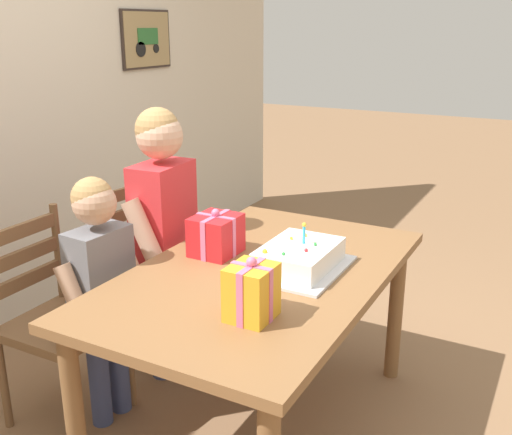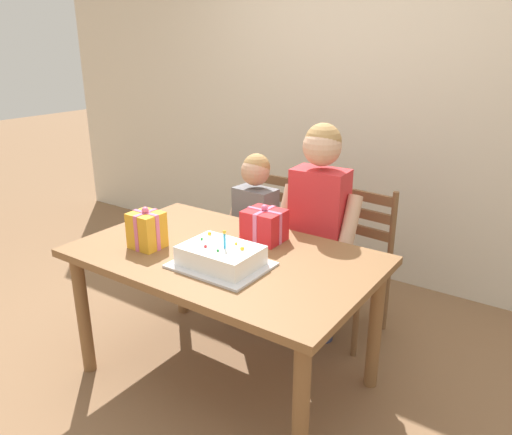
{
  "view_description": "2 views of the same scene",
  "coord_description": "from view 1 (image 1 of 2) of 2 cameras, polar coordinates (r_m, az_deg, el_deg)",
  "views": [
    {
      "loc": [
        -1.95,
        -1.03,
        1.69
      ],
      "look_at": [
        -0.01,
        0.02,
        0.97
      ],
      "focal_mm": 41.88,
      "sensor_mm": 36.0,
      "label": 1
    },
    {
      "loc": [
        1.43,
        -1.8,
        1.76
      ],
      "look_at": [
        0.17,
        0.03,
        0.96
      ],
      "focal_mm": 34.84,
      "sensor_mm": 36.0,
      "label": 2
    }
  ],
  "objects": [
    {
      "name": "ground_plane",
      "position": [
        2.78,
        0.39,
        -19.37
      ],
      "size": [
        20.0,
        20.0,
        0.0
      ],
      "primitive_type": "plane",
      "color": "#846042"
    },
    {
      "name": "dining_table",
      "position": [
        2.44,
        0.42,
        -7.09
      ],
      "size": [
        1.52,
        0.94,
        0.75
      ],
      "color": "brown",
      "rests_on": "ground"
    },
    {
      "name": "birthday_cake",
      "position": [
        2.4,
        4.13,
        -3.88
      ],
      "size": [
        0.44,
        0.34,
        0.19
      ],
      "color": "silver",
      "rests_on": "dining_table"
    },
    {
      "name": "gift_box_red_large",
      "position": [
        2.55,
        -3.85,
        -1.67
      ],
      "size": [
        0.21,
        0.18,
        0.2
      ],
      "color": "red",
      "rests_on": "dining_table"
    },
    {
      "name": "gift_box_beside_cake",
      "position": [
        1.99,
        -0.43,
        -7.13
      ],
      "size": [
        0.16,
        0.15,
        0.22
      ],
      "color": "gold",
      "rests_on": "dining_table"
    },
    {
      "name": "chair_left",
      "position": [
        2.76,
        -18.59,
        -9.24
      ],
      "size": [
        0.42,
        0.42,
        0.92
      ],
      "color": "brown",
      "rests_on": "ground"
    },
    {
      "name": "chair_right",
      "position": [
        3.19,
        -10.14,
        -4.79
      ],
      "size": [
        0.46,
        0.46,
        0.92
      ],
      "color": "brown",
      "rests_on": "ground"
    },
    {
      "name": "child_older",
      "position": [
        2.86,
        -8.79,
        -0.05
      ],
      "size": [
        0.49,
        0.28,
        1.33
      ],
      "color": "#38426B",
      "rests_on": "ground"
    },
    {
      "name": "child_younger",
      "position": [
        2.59,
        -14.58,
        -5.65
      ],
      "size": [
        0.41,
        0.24,
        1.11
      ],
      "color": "#38426B",
      "rests_on": "ground"
    }
  ]
}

